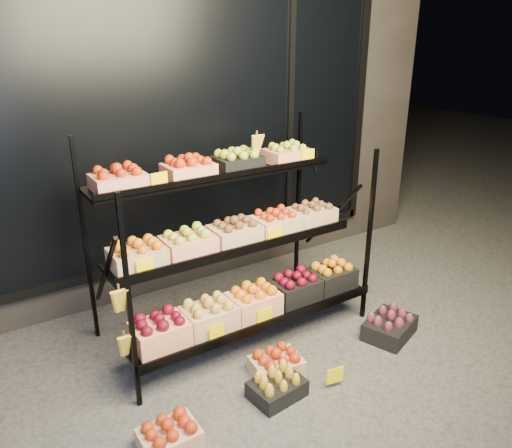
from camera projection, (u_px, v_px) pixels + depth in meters
ground at (279, 367)px, 3.74m from camera, size 24.00×24.00×0.00m
building at (137, 94)px, 5.14m from camera, size 6.00×2.08×3.50m
display_rack at (236, 244)px, 3.92m from camera, size 2.18×1.02×1.69m
tag_floor_b at (335, 380)px, 3.51m from camera, size 0.13×0.01×0.12m
floor_crate_left at (169, 435)px, 3.00m from camera, size 0.35×0.26×0.18m
floor_crate_midleft at (277, 386)px, 3.41m from camera, size 0.38×0.30×0.19m
floor_crate_midright at (277, 363)px, 3.64m from camera, size 0.39×0.31×0.19m
floor_crate_right at (390, 325)px, 4.09m from camera, size 0.51×0.44×0.21m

